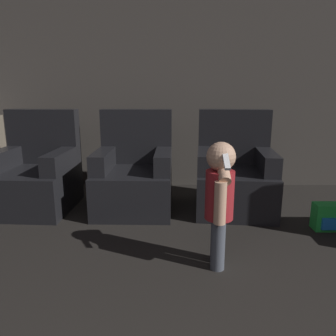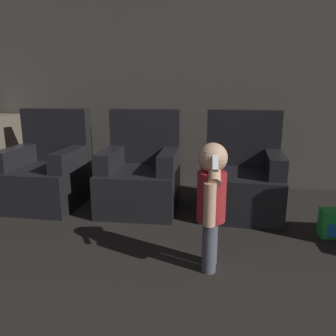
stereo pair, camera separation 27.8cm
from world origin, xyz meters
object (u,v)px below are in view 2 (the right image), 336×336
at_px(armchair_right, 242,178).
at_px(armchair_left, 47,173).
at_px(armchair_middle, 141,175).
at_px(person_toddler, 211,197).

bearing_deg(armchair_right, armchair_left, -174.53).
bearing_deg(armchair_left, armchair_right, 2.97).
relative_size(armchair_middle, person_toddler, 1.14).
height_order(armchair_left, person_toddler, armchair_left).
bearing_deg(armchair_right, person_toddler, -100.26).
height_order(armchair_left, armchair_right, same).
relative_size(armchair_left, armchair_middle, 1.00).
xyz_separation_m(armchair_left, armchair_right, (2.10, -0.00, 0.00)).
bearing_deg(person_toddler, armchair_middle, -142.85).
relative_size(armchair_middle, armchair_right, 1.00).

